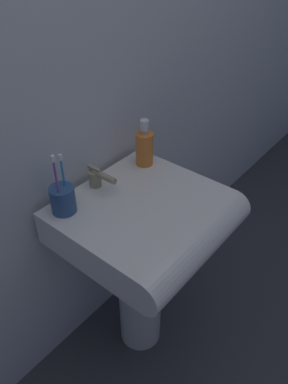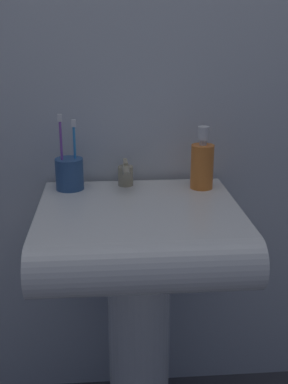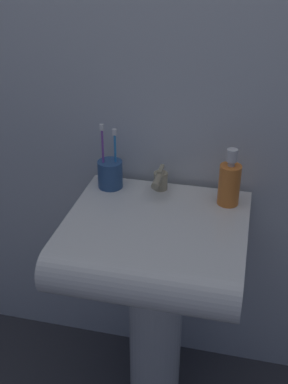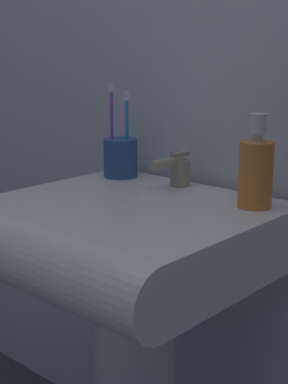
{
  "view_description": "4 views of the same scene",
  "coord_description": "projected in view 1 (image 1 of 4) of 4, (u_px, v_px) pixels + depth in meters",
  "views": [
    {
      "loc": [
        -0.74,
        -0.63,
        1.53
      ],
      "look_at": [
        0.03,
        0.0,
        0.78
      ],
      "focal_mm": 35.0,
      "sensor_mm": 36.0,
      "label": 1
    },
    {
      "loc": [
        -0.08,
        -1.17,
        1.2
      ],
      "look_at": [
        0.01,
        -0.03,
        0.8
      ],
      "focal_mm": 45.0,
      "sensor_mm": 36.0,
      "label": 2
    },
    {
      "loc": [
        0.23,
        -1.16,
        1.51
      ],
      "look_at": [
        -0.04,
        -0.0,
        0.84
      ],
      "focal_mm": 45.0,
      "sensor_mm": 36.0,
      "label": 3
    },
    {
      "loc": [
        0.77,
        -0.82,
        1.06
      ],
      "look_at": [
        0.02,
        0.0,
        0.78
      ],
      "focal_mm": 55.0,
      "sensor_mm": 36.0,
      "label": 4
    }
  ],
  "objects": [
    {
      "name": "ground_plane",
      "position": [
        140.0,
        332.0,
        1.69
      ],
      "size": [
        6.0,
        6.0,
        0.0
      ],
      "primitive_type": "plane",
      "color": "#38383D",
      "rests_on": "ground"
    },
    {
      "name": "wall_back",
      "position": [
        69.0,
        49.0,
        1.1
      ],
      "size": [
        5.0,
        0.05,
        2.4
      ],
      "primitive_type": "cube",
      "color": "silver",
      "rests_on": "ground"
    },
    {
      "name": "sink_pedestal",
      "position": [
        140.0,
        287.0,
        1.5
      ],
      "size": [
        0.17,
        0.17,
        0.63
      ],
      "primitive_type": "cylinder",
      "color": "white",
      "rests_on": "ground"
    },
    {
      "name": "sink_basin",
      "position": [
        150.0,
        222.0,
        1.25
      ],
      "size": [
        0.52,
        0.5,
        0.12
      ],
      "color": "white",
      "rests_on": "sink_pedestal"
    },
    {
      "name": "faucet",
      "position": [
        98.0,
        177.0,
        1.28
      ],
      "size": [
        0.04,
        0.12,
        0.07
      ],
      "color": "tan",
      "rests_on": "sink_basin"
    },
    {
      "name": "toothbrush_cup",
      "position": [
        63.0,
        199.0,
        1.17
      ],
      "size": [
        0.08,
        0.08,
        0.22
      ],
      "color": "#2D5184",
      "rests_on": "sink_basin"
    },
    {
      "name": "soap_bottle",
      "position": [
        144.0,
        147.0,
        1.38
      ],
      "size": [
        0.07,
        0.07,
        0.18
      ],
      "color": "orange",
      "rests_on": "sink_basin"
    }
  ]
}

